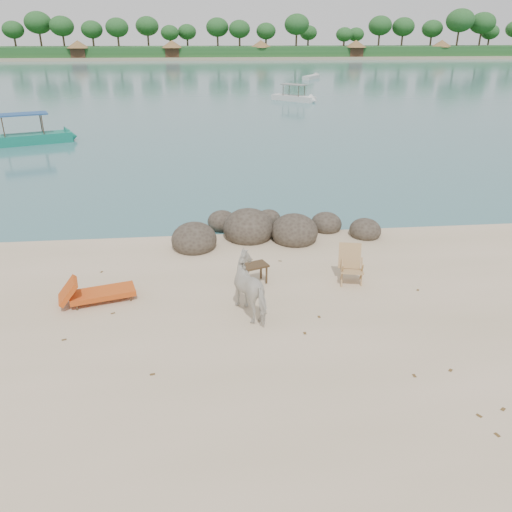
{
  "coord_description": "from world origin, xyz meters",
  "views": [
    {
      "loc": [
        -0.84,
        -8.95,
        5.89
      ],
      "look_at": [
        0.28,
        2.0,
        1.0
      ],
      "focal_mm": 35.0,
      "sensor_mm": 36.0,
      "label": 1
    }
  ],
  "objects_px": {
    "side_table": "(255,275)",
    "deck_chair": "(352,267)",
    "boulders": "(263,231)",
    "cow": "(254,288)",
    "boat_near": "(21,119)",
    "lounge_chair": "(102,291)"
  },
  "relations": [
    {
      "from": "deck_chair",
      "to": "boat_near",
      "type": "bearing_deg",
      "value": 138.45
    },
    {
      "from": "boulders",
      "to": "cow",
      "type": "xyz_separation_m",
      "value": [
        -0.75,
        -4.63,
        0.42
      ]
    },
    {
      "from": "boulders",
      "to": "boat_near",
      "type": "bearing_deg",
      "value": 126.83
    },
    {
      "from": "cow",
      "to": "deck_chair",
      "type": "xyz_separation_m",
      "value": [
        2.64,
        1.23,
        -0.18
      ]
    },
    {
      "from": "boulders",
      "to": "lounge_chair",
      "type": "bearing_deg",
      "value": -139.39
    },
    {
      "from": "boulders",
      "to": "side_table",
      "type": "relative_size",
      "value": 10.09
    },
    {
      "from": "boulders",
      "to": "boat_near",
      "type": "relative_size",
      "value": 1.12
    },
    {
      "from": "boulders",
      "to": "lounge_chair",
      "type": "distance_m",
      "value": 5.68
    },
    {
      "from": "boulders",
      "to": "lounge_chair",
      "type": "height_order",
      "value": "boulders"
    },
    {
      "from": "side_table",
      "to": "deck_chair",
      "type": "xyz_separation_m",
      "value": [
        2.48,
        -0.23,
        0.22
      ]
    },
    {
      "from": "lounge_chair",
      "to": "boat_near",
      "type": "relative_size",
      "value": 0.32
    },
    {
      "from": "boulders",
      "to": "cow",
      "type": "bearing_deg",
      "value": -99.23
    },
    {
      "from": "side_table",
      "to": "lounge_chair",
      "type": "height_order",
      "value": "lounge_chair"
    },
    {
      "from": "boulders",
      "to": "boat_near",
      "type": "height_order",
      "value": "boat_near"
    },
    {
      "from": "boulders",
      "to": "boat_near",
      "type": "distance_m",
      "value": 20.53
    },
    {
      "from": "side_table",
      "to": "deck_chair",
      "type": "relative_size",
      "value": 0.67
    },
    {
      "from": "side_table",
      "to": "lounge_chair",
      "type": "relative_size",
      "value": 0.34
    },
    {
      "from": "cow",
      "to": "boat_near",
      "type": "bearing_deg",
      "value": -85.21
    },
    {
      "from": "boulders",
      "to": "cow",
      "type": "distance_m",
      "value": 4.71
    },
    {
      "from": "boulders",
      "to": "deck_chair",
      "type": "distance_m",
      "value": 3.9
    },
    {
      "from": "deck_chair",
      "to": "boat_near",
      "type": "distance_m",
      "value": 24.37
    },
    {
      "from": "deck_chair",
      "to": "boulders",
      "type": "bearing_deg",
      "value": 131.96
    }
  ]
}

